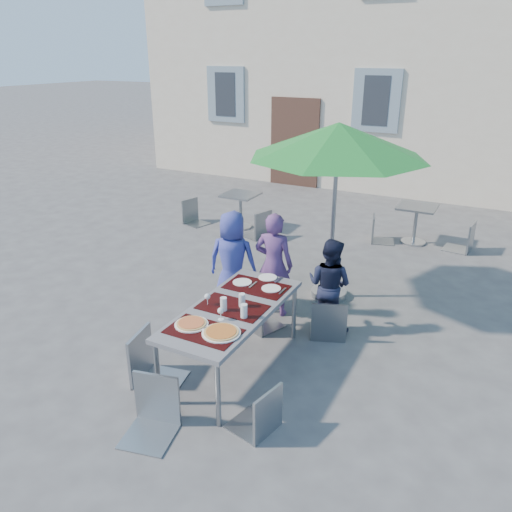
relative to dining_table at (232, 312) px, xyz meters
The scene contains 22 objects.
ground 1.04m from the dining_table, 152.51° to the left, with size 90.00×90.00×0.00m, color #464749.
dining_table is the anchor object (origin of this frame).
pizza_near_left 0.54m from the dining_table, 108.35° to the right, with size 0.33×0.33×0.03m.
pizza_near_right 0.55m from the dining_table, 71.23° to the right, with size 0.37×0.37×0.03m.
glassware 0.16m from the dining_table, 62.32° to the right, with size 0.54×0.40×0.15m.
place_settings 0.66m from the dining_table, 90.12° to the left, with size 0.63×0.48×0.01m.
child_0 1.45m from the dining_table, 119.97° to the left, with size 0.66×0.43×1.34m, color #383F9A.
child_1 1.35m from the dining_table, 96.83° to the left, with size 0.51×0.33×1.39m, color #5E3873.
child_2 1.44m from the dining_table, 64.63° to the left, with size 0.58×0.33×1.19m, color #171B32.
chair_0 0.93m from the dining_table, 121.74° to the left, with size 0.44×0.45×0.86m.
chair_1 0.90m from the dining_table, 99.88° to the left, with size 0.54×0.54×0.94m.
chair_2 1.30m from the dining_table, 56.95° to the left, with size 0.55×0.55×0.96m.
chair_3 0.89m from the dining_table, 138.38° to the right, with size 0.55×0.55×1.05m.
chair_4 1.04m from the dining_table, 46.56° to the right, with size 0.47×0.47×0.89m.
chair_5 1.20m from the dining_table, 98.03° to the right, with size 0.53×0.53×1.00m.
patio_umbrella 2.62m from the dining_table, 81.03° to the left, with size 2.33×2.33×2.42m.
cafe_table_0 4.77m from the dining_table, 118.14° to the left, with size 0.64×0.64×0.68m.
bg_chair_l_0 5.15m from the dining_table, 128.94° to the left, with size 0.51×0.50×0.93m.
bg_chair_r_0 4.21m from the dining_table, 113.24° to the left, with size 0.55×0.55×0.98m.
cafe_table_1 4.99m from the dining_table, 78.78° to the left, with size 0.65×0.65×0.70m.
bg_chair_l_1 4.69m from the dining_table, 85.50° to the left, with size 0.50×0.49×0.91m.
bg_chair_r_1 5.23m from the dining_table, 69.62° to the left, with size 0.48×0.48×0.98m.
Camera 1 is at (3.05, -4.35, 3.22)m, focal length 35.00 mm.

